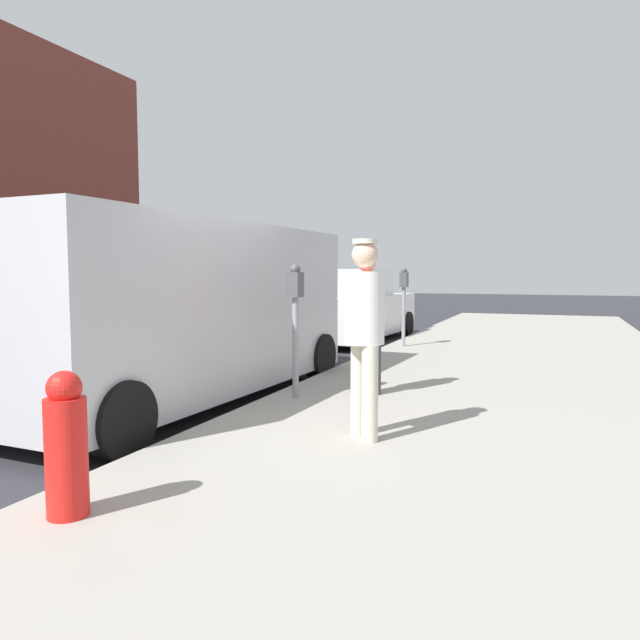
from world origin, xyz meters
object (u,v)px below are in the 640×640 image
Objects in this scene: pedestrian_in_red at (366,314)px; parking_meter_far at (404,293)px; parked_sedan_ahead at (349,309)px; fire_hydrant at (66,446)px; parked_van at (180,307)px; parking_meter_near at (295,308)px; pedestrian_in_white at (364,325)px.

parking_meter_far is at bearing 98.47° from pedestrian_in_red.
parked_sedan_ahead is at bearing 110.65° from pedestrian_in_red.
parked_sedan_ahead is at bearing 99.89° from fire_hydrant.
parked_van reaches higher than parked_sedan_ahead.
pedestrian_in_red is (0.69, -4.66, -0.08)m from parking_meter_far.
parking_meter_far is at bearing 73.85° from parked_van.
parking_meter_near is 0.34× the size of parked_sedan_ahead.
parking_meter_near is 1.00× the size of parking_meter_far.
parked_sedan_ahead is at bearing 109.83° from pedestrian_in_white.
pedestrian_in_red reaches higher than fire_hydrant.
fire_hydrant is (0.10, -8.60, -0.61)m from parking_meter_far.
parking_meter_near is 5.12m from parking_meter_far.
parking_meter_far is 0.34× the size of parked_sedan_ahead.
parked_van reaches higher than pedestrian_in_red.
pedestrian_in_white reaches higher than parking_meter_far.
parked_van reaches higher than parking_meter_near.
parked_sedan_ahead is at bearing 103.99° from parking_meter_near.
pedestrian_in_white is at bearing -73.24° from pedestrian_in_red.
parked_van reaches higher than parking_meter_far.
pedestrian_in_red is (0.69, 0.46, -0.08)m from parking_meter_near.
parking_meter_far is at bearing 90.00° from parking_meter_near.
fire_hydrant is (-1.12, -2.20, -0.56)m from pedestrian_in_white.
pedestrian_in_red is at bearing 33.78° from parking_meter_near.
parked_sedan_ahead is (-2.91, 8.07, -0.38)m from pedestrian_in_white.
parking_meter_near is at bearing -146.22° from pedestrian_in_red.
pedestrian_in_white is at bearing 63.08° from fire_hydrant.
pedestrian_in_red is 0.37× the size of parked_sedan_ahead.
pedestrian_in_red is 1.94× the size of fire_hydrant.
parking_meter_near is at bearing 2.30° from parked_van.
parking_meter_near and parking_meter_far have the same top height.
parking_meter_far is 6.51m from pedestrian_in_white.
parked_sedan_ahead is at bearing 91.61° from parked_van.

